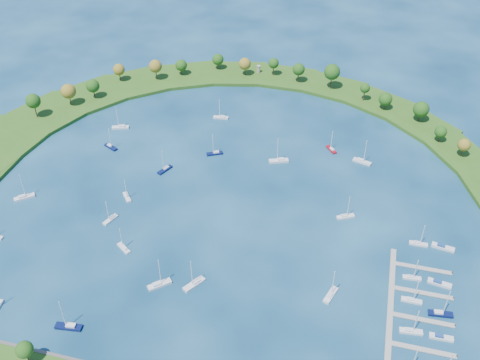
% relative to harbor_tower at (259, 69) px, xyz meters
% --- Properties ---
extents(ground, '(700.00, 700.00, 0.00)m').
position_rel_harbor_tower_xyz_m(ground, '(12.27, -118.87, -4.42)').
color(ground, '#07253E').
rests_on(ground, ground).
extents(breakwater, '(286.74, 247.64, 2.00)m').
position_rel_harbor_tower_xyz_m(breakwater, '(-34.06, -70.16, -3.43)').
color(breakwater, '#2B5215').
rests_on(breakwater, ground).
extents(breakwater_trees, '(236.22, 90.28, 16.05)m').
position_rel_harbor_tower_xyz_m(breakwater_trees, '(-3.23, -32.16, 5.96)').
color(breakwater_trees, '#382314').
rests_on(breakwater_trees, breakwater).
extents(harbor_tower, '(2.60, 2.60, 4.73)m').
position_rel_harbor_tower_xyz_m(harbor_tower, '(0.00, 0.00, 0.00)').
color(harbor_tower, gray).
rests_on(harbor_tower, breakwater).
extents(dock_system, '(24.28, 82.00, 1.60)m').
position_rel_harbor_tower_xyz_m(dock_system, '(97.57, -179.87, -4.07)').
color(dock_system, gray).
rests_on(dock_system, ground).
extents(moored_boat_0, '(8.81, 8.08, 13.76)m').
position_rel_harbor_tower_xyz_m(moored_boat_0, '(-78.03, -147.68, -3.46)').
color(moored_boat_0, silver).
rests_on(moored_boat_0, ground).
extents(moored_boat_1, '(8.31, 5.91, 12.06)m').
position_rel_harbor_tower_xyz_m(moored_boat_1, '(68.51, -123.57, -3.51)').
color(moored_boat_1, silver).
rests_on(moored_boat_1, ground).
extents(moored_boat_3, '(5.74, 8.78, 12.58)m').
position_rel_harbor_tower_xyz_m(moored_boat_3, '(-22.04, -110.89, -3.49)').
color(moored_boat_3, '#09123D').
rests_on(moored_boat_3, ground).
extents(moored_boat_4, '(6.41, 7.15, 11.06)m').
position_rel_harbor_tower_xyz_m(moored_boat_4, '(-31.78, -135.29, -3.54)').
color(moored_boat_4, silver).
rests_on(moored_boat_4, ground).
extents(moored_boat_5, '(7.46, 9.53, 14.11)m').
position_rel_harbor_tower_xyz_m(moored_boat_5, '(15.46, -178.19, -3.45)').
color(moored_boat_5, silver).
rests_on(moored_boat_5, ground).
extents(moored_boat_6, '(8.51, 5.89, 12.29)m').
position_rel_harbor_tower_xyz_m(moored_boat_6, '(-2.10, -91.21, -3.50)').
color(moored_boat_6, '#09123D').
rests_on(moored_boat_6, ground).
extents(moored_boat_7, '(10.24, 6.05, 14.55)m').
position_rel_harbor_tower_xyz_m(moored_boat_7, '(31.33, -89.37, -3.43)').
color(moored_boat_7, silver).
rests_on(moored_boat_7, ground).
extents(moored_boat_8, '(9.73, 5.18, 13.78)m').
position_rel_harbor_tower_xyz_m(moored_boat_8, '(72.17, -79.52, -3.46)').
color(moored_boat_8, silver).
rests_on(moored_boat_8, ground).
extents(moored_boat_9, '(8.70, 3.42, 12.44)m').
position_rel_harbor_tower_xyz_m(moored_boat_9, '(-8.71, -56.50, -3.50)').
color(moored_boat_9, silver).
rests_on(moored_boat_9, ground).
extents(moored_boat_10, '(4.69, 8.01, 11.37)m').
position_rel_harbor_tower_xyz_m(moored_boat_10, '(-32.47, -151.70, -3.53)').
color(moored_boat_10, silver).
rests_on(moored_boat_10, ground).
extents(moored_boat_11, '(6.39, 7.31, 11.21)m').
position_rel_harbor_tower_xyz_m(moored_boat_11, '(55.83, -72.52, -3.53)').
color(moored_boat_11, maroon).
rests_on(moored_boat_11, ground).
extents(moored_boat_12, '(5.16, 9.27, 13.14)m').
position_rel_harbor_tower_xyz_m(moored_boat_12, '(67.76, -170.29, -3.48)').
color(moored_boat_12, silver).
rests_on(moored_boat_12, ground).
extents(moored_boat_13, '(8.52, 5.82, 12.28)m').
position_rel_harbor_tower_xyz_m(moored_boat_13, '(-56.66, -99.33, -3.50)').
color(moored_boat_13, '#09123D').
rests_on(moored_boat_13, ground).
extents(moored_boat_15, '(10.07, 3.92, 14.41)m').
position_rel_harbor_tower_xyz_m(moored_boat_15, '(-22.19, -208.86, -3.43)').
color(moored_boat_15, '#09123D').
rests_on(moored_boat_15, ground).
extents(moored_boat_16, '(9.59, 5.30, 13.58)m').
position_rel_harbor_tower_xyz_m(moored_boat_16, '(-59.58, -80.42, -3.46)').
color(moored_boat_16, silver).
rests_on(moored_boat_16, ground).
extents(moored_boat_17, '(8.84, 8.35, 13.97)m').
position_rel_harbor_tower_xyz_m(moored_boat_17, '(2.28, -181.90, -3.45)').
color(moored_boat_17, silver).
rests_on(moored_boat_17, ground).
extents(moored_boat_18, '(7.47, 6.14, 11.21)m').
position_rel_harbor_tower_xyz_m(moored_boat_18, '(-19.36, -166.81, -3.53)').
color(moored_boat_18, silver).
rests_on(moored_boat_18, ground).
extents(docked_boat_4, '(8.43, 3.13, 12.12)m').
position_rel_harbor_tower_xyz_m(docked_boat_4, '(97.79, -179.80, -3.51)').
color(docked_boat_4, silver).
rests_on(docked_boat_4, ground).
extents(docked_boat_5, '(8.41, 2.46, 1.71)m').
position_rel_harbor_tower_xyz_m(docked_boat_5, '(108.24, -179.72, -3.79)').
color(docked_boat_5, silver).
rests_on(docked_boat_5, ground).
extents(docked_boat_6, '(7.81, 2.30, 11.43)m').
position_rel_harbor_tower_xyz_m(docked_boat_6, '(97.79, -165.22, -3.53)').
color(docked_boat_6, silver).
rests_on(docked_boat_6, ground).
extents(docked_boat_7, '(9.24, 3.52, 13.25)m').
position_rel_harbor_tower_xyz_m(docked_boat_7, '(108.27, -169.04, -3.47)').
color(docked_boat_7, '#09123D').
rests_on(docked_boat_7, ground).
extents(docked_boat_8, '(7.33, 2.54, 10.58)m').
position_rel_harbor_tower_xyz_m(docked_boat_8, '(97.81, -153.37, -3.55)').
color(docked_boat_8, silver).
rests_on(docked_boat_8, ground).
extents(docked_boat_9, '(9.45, 4.03, 1.87)m').
position_rel_harbor_tower_xyz_m(docked_boat_9, '(108.24, -153.68, -3.73)').
color(docked_boat_9, silver).
rests_on(docked_boat_9, ground).
extents(docked_boat_10, '(7.67, 2.21, 11.25)m').
position_rel_harbor_tower_xyz_m(docked_boat_10, '(100.20, -133.14, -3.53)').
color(docked_boat_10, silver).
rests_on(docked_boat_10, ground).
extents(docked_boat_11, '(9.63, 4.16, 1.90)m').
position_rel_harbor_tower_xyz_m(docked_boat_11, '(110.13, -132.68, -3.72)').
color(docked_boat_11, silver).
rests_on(docked_boat_11, ground).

